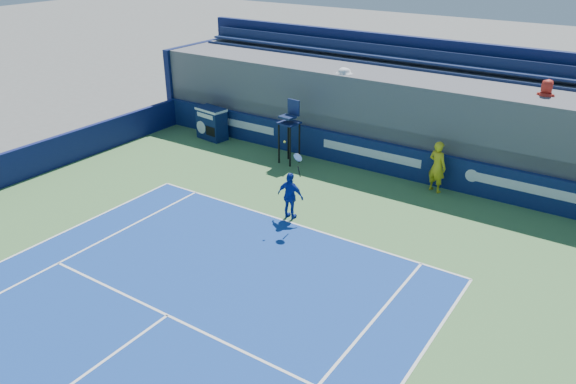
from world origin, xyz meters
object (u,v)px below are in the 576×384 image
Objects in this scene: match_clock at (212,123)px; umpire_chair at (290,125)px; tennis_player at (290,196)px; ball_person at (437,167)px.

umpire_chair is (4.33, -0.43, 0.79)m from match_clock.
match_clock is at bearing 148.14° from tennis_player.
tennis_player reaches higher than match_clock.
match_clock is at bearing 174.33° from umpire_chair.
tennis_player reaches higher than umpire_chair.
ball_person is 0.73× the size of umpire_chair.
umpire_chair is (-5.66, -0.60, 0.61)m from ball_person.
ball_person reaches higher than match_clock.
ball_person is 1.29× the size of match_clock.
match_clock is 0.57× the size of umpire_chair.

